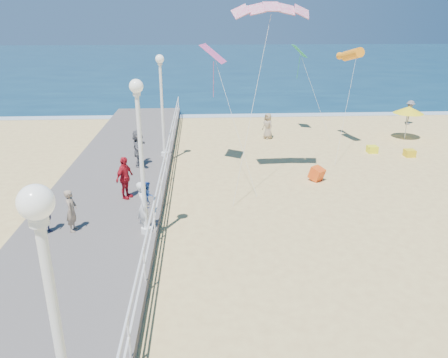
{
  "coord_description": "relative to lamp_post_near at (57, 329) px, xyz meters",
  "views": [
    {
      "loc": [
        -3.4,
        -13.83,
        7.56
      ],
      "look_at": [
        -2.5,
        2.0,
        1.6
      ],
      "focal_mm": 35.0,
      "sensor_mm": 36.0,
      "label": 1
    }
  ],
  "objects": [
    {
      "name": "boardwalk",
      "position": [
        -2.15,
        9.0,
        -3.46
      ],
      "size": [
        5.0,
        44.0,
        0.4
      ],
      "primitive_type": "cube",
      "color": "#67625D",
      "rests_on": "ground"
    },
    {
      "name": "beach_chair_right",
      "position": [
        13.86,
        18.3,
        -3.46
      ],
      "size": [
        0.55,
        0.55,
        0.4
      ],
      "primitive_type": "cube",
      "color": "yellow",
      "rests_on": "ground"
    },
    {
      "name": "lamp_post_mid",
      "position": [
        0.0,
        9.0,
        0.0
      ],
      "size": [
        0.44,
        0.44,
        5.32
      ],
      "color": "white",
      "rests_on": "boardwalk"
    },
    {
      "name": "kite_diamond_pink",
      "position": [
        2.68,
        17.18,
        2.15
      ],
      "size": [
        1.4,
        1.61,
        0.88
      ],
      "primitive_type": "cube",
      "rotation": [
        0.67,
        0.0,
        1.33
      ],
      "color": "#DD5196"
    },
    {
      "name": "spectator_0",
      "position": [
        -3.48,
        9.17,
        -2.43
      ],
      "size": [
        0.63,
        0.72,
        1.66
      ],
      "primitive_type": "imported",
      "rotation": [
        0.0,
        0.0,
        1.1
      ],
      "color": "#1B1F3B",
      "rests_on": "boardwalk"
    },
    {
      "name": "ground",
      "position": [
        5.35,
        9.0,
        -3.66
      ],
      "size": [
        160.0,
        160.0,
        0.0
      ],
      "primitive_type": "plane",
      "color": "#E8C979",
      "rests_on": "ground"
    },
    {
      "name": "railing",
      "position": [
        0.3,
        9.0,
        -2.41
      ],
      "size": [
        0.05,
        42.0,
        0.55
      ],
      "color": "white",
      "rests_on": "boardwalk"
    },
    {
      "name": "spectator_3",
      "position": [
        -1.18,
        12.17,
        -2.37
      ],
      "size": [
        0.86,
        1.13,
        1.79
      ],
      "primitive_type": "imported",
      "rotation": [
        0.0,
        0.0,
        1.1
      ],
      "color": "red",
      "rests_on": "boardwalk"
    },
    {
      "name": "beach_walker_a",
      "position": [
        17.34,
        25.98,
        -2.78
      ],
      "size": [
        1.26,
        1.28,
        1.77
      ],
      "primitive_type": "imported",
      "rotation": [
        0.0,
        0.0,
        0.82
      ],
      "color": "slate",
      "rests_on": "ground"
    },
    {
      "name": "box_kite",
      "position": [
        7.57,
        14.76,
        -3.36
      ],
      "size": [
        0.88,
        0.9,
        0.74
      ],
      "primitive_type": "cube",
      "rotation": [
        0.31,
        0.0,
        0.71
      ],
      "color": "red",
      "rests_on": "ground"
    },
    {
      "name": "spectator_6",
      "position": [
        -2.59,
        9.33,
        -2.49
      ],
      "size": [
        0.38,
        0.57,
        1.54
      ],
      "primitive_type": "imported",
      "rotation": [
        0.0,
        0.0,
        1.54
      ],
      "color": "gray",
      "rests_on": "boardwalk"
    },
    {
      "name": "kite_diamond_green",
      "position": [
        8.44,
        23.94,
        1.74
      ],
      "size": [
        0.88,
        1.16,
        0.78
      ],
      "primitive_type": "cube",
      "rotation": [
        0.74,
        0.0,
        1.6
      ],
      "color": "#229E5B"
    },
    {
      "name": "surf_line",
      "position": [
        5.35,
        29.5,
        -3.63
      ],
      "size": [
        160.0,
        1.2,
        0.04
      ],
      "primitive_type": "cube",
      "color": "white",
      "rests_on": "ground"
    },
    {
      "name": "beach_umbrella",
      "position": [
        15.28,
        22.02,
        -1.75
      ],
      "size": [
        1.9,
        1.9,
        2.14
      ],
      "color": "white",
      "rests_on": "ground"
    },
    {
      "name": "kite_windsock",
      "position": [
        10.75,
        20.53,
        1.81
      ],
      "size": [
        1.05,
        2.94,
        1.14
      ],
      "primitive_type": "cylinder",
      "rotation": [
        1.36,
        0.0,
        0.17
      ],
      "color": "orange"
    },
    {
      "name": "woman_holding_toddler",
      "position": [
        -0.05,
        9.2,
        -2.35
      ],
      "size": [
        0.44,
        0.67,
        1.83
      ],
      "primitive_type": "imported",
      "rotation": [
        0.0,
        0.0,
        1.57
      ],
      "color": "silver",
      "rests_on": "boardwalk"
    },
    {
      "name": "toddler_held",
      "position": [
        0.1,
        9.35,
        -1.95
      ],
      "size": [
        0.35,
        0.45,
        0.92
      ],
      "primitive_type": "imported",
      "rotation": [
        0.0,
        0.0,
        1.57
      ],
      "color": "blue",
      "rests_on": "boardwalk"
    },
    {
      "name": "lamp_post_far",
      "position": [
        0.0,
        18.0,
        0.0
      ],
      "size": [
        0.44,
        0.44,
        5.32
      ],
      "color": "white",
      "rests_on": "boardwalk"
    },
    {
      "name": "spectator_5",
      "position": [
        -1.14,
        16.36,
        -2.33
      ],
      "size": [
        0.62,
        1.74,
        1.86
      ],
      "primitive_type": "imported",
      "rotation": [
        0.0,
        0.0,
        1.61
      ],
      "color": "slate",
      "rests_on": "boardwalk"
    },
    {
      "name": "beach_chair_left",
      "position": [
        12.02,
        19.17,
        -3.46
      ],
      "size": [
        0.55,
        0.55,
        0.4
      ],
      "primitive_type": "cube",
      "color": "#F9FB1A",
      "rests_on": "ground"
    },
    {
      "name": "kite_parafoil",
      "position": [
        5.1,
        14.95,
        4.25
      ],
      "size": [
        3.42,
        0.94,
        0.65
      ],
      "primitive_type": null,
      "rotation": [
        0.44,
        0.0,
        0.0
      ],
      "color": "#D51958"
    },
    {
      "name": "ocean",
      "position": [
        5.35,
        74.0,
        -3.65
      ],
      "size": [
        160.0,
        90.0,
        0.05
      ],
      "primitive_type": "cube",
      "color": "#0C2E48",
      "rests_on": "ground"
    },
    {
      "name": "beach_walker_c",
      "position": [
        6.35,
        22.62,
        -2.82
      ],
      "size": [
        0.89,
        0.97,
        1.67
      ],
      "primitive_type": "imported",
      "rotation": [
        0.0,
        0.0,
        -0.99
      ],
      "color": "gray",
      "rests_on": "ground"
    },
    {
      "name": "lamp_post_near",
      "position": [
        0.0,
        0.0,
        0.0
      ],
      "size": [
        0.44,
        0.44,
        5.32
      ],
      "color": "white",
      "rests_on": "boardwalk"
    }
  ]
}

